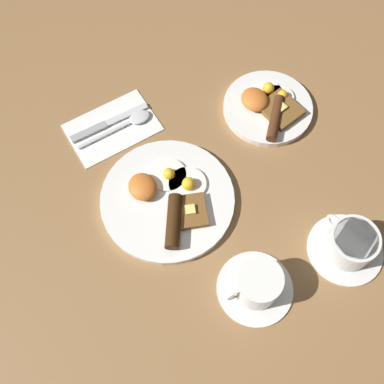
{
  "coord_description": "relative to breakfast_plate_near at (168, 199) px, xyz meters",
  "views": [
    {
      "loc": [
        0.36,
        -0.15,
        0.85
      ],
      "look_at": [
        0.02,
        0.05,
        0.03
      ],
      "focal_mm": 42.0,
      "sensor_mm": 36.0,
      "label": 1
    }
  ],
  "objects": [
    {
      "name": "ground_plane",
      "position": [
        -0.0,
        -0.0,
        -0.01
      ],
      "size": [
        3.0,
        3.0,
        0.0
      ],
      "primitive_type": "plane",
      "color": "olive"
    },
    {
      "name": "breakfast_plate_near",
      "position": [
        0.0,
        0.0,
        0.0
      ],
      "size": [
        0.28,
        0.28,
        0.04
      ],
      "color": "white",
      "rests_on": "ground_plane"
    },
    {
      "name": "breakfast_plate_far",
      "position": [
        -0.09,
        0.31,
        0.0
      ],
      "size": [
        0.2,
        0.2,
        0.04
      ],
      "color": "white",
      "rests_on": "ground_plane"
    },
    {
      "name": "teacup_near",
      "position": [
        0.24,
        0.05,
        0.02
      ],
      "size": [
        0.15,
        0.15,
        0.08
      ],
      "color": "white",
      "rests_on": "ground_plane"
    },
    {
      "name": "teacup_far",
      "position": [
        0.27,
        0.25,
        0.02
      ],
      "size": [
        0.15,
        0.15,
        0.07
      ],
      "color": "white",
      "rests_on": "ground_plane"
    },
    {
      "name": "napkin",
      "position": [
        -0.22,
        -0.02,
        -0.01
      ],
      "size": [
        0.13,
        0.2,
        0.01
      ],
      "primitive_type": "cube",
      "rotation": [
        0.0,
        0.0,
        0.02
      ],
      "color": "white",
      "rests_on": "ground_plane"
    },
    {
      "name": "knife",
      "position": [
        -0.23,
        -0.03,
        -0.0
      ],
      "size": [
        0.02,
        0.19,
        0.01
      ],
      "rotation": [
        0.0,
        0.0,
        1.57
      ],
      "color": "silver",
      "rests_on": "napkin"
    },
    {
      "name": "spoon",
      "position": [
        -0.21,
        0.03,
        -0.0
      ],
      "size": [
        0.04,
        0.18,
        0.01
      ],
      "rotation": [
        0.0,
        0.0,
        1.59
      ],
      "color": "silver",
      "rests_on": "napkin"
    }
  ]
}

